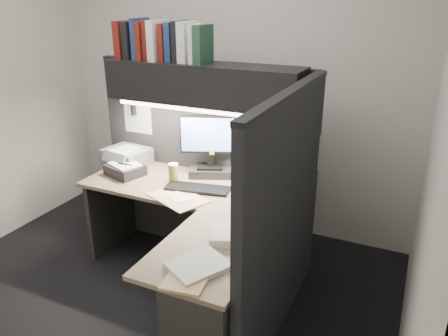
{
  "coord_description": "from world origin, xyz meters",
  "views": [
    {
      "loc": [
        1.66,
        -2.16,
        2.11
      ],
      "look_at": [
        0.42,
        0.51,
        0.95
      ],
      "focal_mm": 35.0,
      "sensor_mm": 36.0,
      "label": 1
    }
  ],
  "objects": [
    {
      "name": "monitor",
      "position": [
        0.15,
        0.82,
        0.93
      ],
      "size": [
        0.45,
        0.32,
        0.51
      ],
      "rotation": [
        0.0,
        0.0,
        0.39
      ],
      "color": "black",
      "rests_on": "desk"
    },
    {
      "name": "partition_right",
      "position": [
        0.98,
        0.18,
        0.8
      ],
      "size": [
        0.06,
        1.5,
        1.6
      ],
      "primitive_type": "cube",
      "color": "black",
      "rests_on": "floor"
    },
    {
      "name": "binder_row",
      "position": [
        -0.2,
        0.75,
        1.79
      ],
      "size": [
        0.76,
        0.25,
        0.31
      ],
      "color": "maroon",
      "rests_on": "overhead_shelf"
    },
    {
      "name": "overhead_shelf",
      "position": [
        0.12,
        0.75,
        1.5
      ],
      "size": [
        1.55,
        0.34,
        0.3
      ],
      "primitive_type": "cube",
      "color": "black",
      "rests_on": "partition_back"
    },
    {
      "name": "printer",
      "position": [
        -0.63,
        0.74,
        0.8
      ],
      "size": [
        0.4,
        0.36,
        0.14
      ],
      "primitive_type": "cube",
      "rotation": [
        0.0,
        0.0,
        -0.15
      ],
      "color": "gray",
      "rests_on": "desk"
    },
    {
      "name": "notebook_stack",
      "position": [
        -0.5,
        0.53,
        0.77
      ],
      "size": [
        0.34,
        0.31,
        0.09
      ],
      "primitive_type": "cube",
      "rotation": [
        0.0,
        0.0,
        -0.28
      ],
      "color": "black",
      "rests_on": "desk"
    },
    {
      "name": "telephone",
      "position": [
        0.64,
        0.75,
        0.77
      ],
      "size": [
        0.29,
        0.3,
        0.09
      ],
      "primitive_type": "cube",
      "rotation": [
        0.0,
        0.0,
        -0.52
      ],
      "color": "#B4AD8A",
      "rests_on": "desk"
    },
    {
      "name": "partition_back",
      "position": [
        0.03,
        0.93,
        0.8
      ],
      "size": [
        1.9,
        0.06,
        1.6
      ],
      "primitive_type": "cube",
      "color": "black",
      "rests_on": "floor"
    },
    {
      "name": "paper_stack_a",
      "position": [
        0.73,
        -0.04,
        0.76
      ],
      "size": [
        0.34,
        0.31,
        0.05
      ],
      "primitive_type": "cube",
      "rotation": [
        0.0,
        0.0,
        0.38
      ],
      "color": "white",
      "rests_on": "desk"
    },
    {
      "name": "task_light_tube",
      "position": [
        0.12,
        0.61,
        1.33
      ],
      "size": [
        1.32,
        0.04,
        0.04
      ],
      "primitive_type": "cylinder",
      "rotation": [
        0.0,
        1.57,
        0.0
      ],
      "color": "white",
      "rests_on": "overhead_shelf"
    },
    {
      "name": "pinned_papers",
      "position": [
        0.42,
        0.56,
        1.05
      ],
      "size": [
        1.76,
        1.31,
        0.51
      ],
      "color": "white",
      "rests_on": "partition_back"
    },
    {
      "name": "wall_back",
      "position": [
        0.0,
        1.5,
        1.35
      ],
      "size": [
        3.5,
        0.04,
        2.7
      ],
      "primitive_type": "cube",
      "color": "white",
      "rests_on": "floor"
    },
    {
      "name": "open_folder",
      "position": [
        0.13,
        0.32,
        0.73
      ],
      "size": [
        0.5,
        0.42,
        0.01
      ],
      "primitive_type": "cube",
      "rotation": [
        0.0,
        0.0,
        -0.41
      ],
      "color": "#DFB97D",
      "rests_on": "desk"
    },
    {
      "name": "coffee_cup",
      "position": [
        -0.06,
        0.57,
        0.8
      ],
      "size": [
        0.1,
        0.1,
        0.14
      ],
      "primitive_type": "cylinder",
      "rotation": [
        0.0,
        0.0,
        -0.32
      ],
      "color": "#C7BC4F",
      "rests_on": "desk"
    },
    {
      "name": "manila_stack",
      "position": [
        0.68,
        -0.5,
        0.74
      ],
      "size": [
        0.26,
        0.31,
        0.02
      ],
      "primitive_type": "cube",
      "rotation": [
        0.0,
        0.0,
        0.14
      ],
      "color": "#DFB97D",
      "rests_on": "desk"
    },
    {
      "name": "keyboard",
      "position": [
        0.19,
        0.51,
        0.74
      ],
      "size": [
        0.52,
        0.25,
        0.02
      ],
      "primitive_type": "cube",
      "rotation": [
        0.0,
        0.0,
        0.19
      ],
      "color": "black",
      "rests_on": "desk"
    },
    {
      "name": "paper_stack_b",
      "position": [
        0.69,
        -0.4,
        0.75
      ],
      "size": [
        0.36,
        0.38,
        0.03
      ],
      "primitive_type": "cube",
      "rotation": [
        0.0,
        0.0,
        -0.5
      ],
      "color": "white",
      "rests_on": "desk"
    },
    {
      "name": "floor",
      "position": [
        0.0,
        0.0,
        0.0
      ],
      "size": [
        3.5,
        3.5,
        0.0
      ],
      "primitive_type": "plane",
      "color": "black",
      "rests_on": "ground"
    },
    {
      "name": "mouse",
      "position": [
        0.66,
        0.47,
        0.75
      ],
      "size": [
        0.09,
        0.11,
        0.04
      ],
      "primitive_type": "ellipsoid",
      "rotation": [
        0.0,
        0.0,
        -0.25
      ],
      "color": "black",
      "rests_on": "mousepad"
    },
    {
      "name": "wall_right",
      "position": [
        1.75,
        0.0,
        1.35
      ],
      "size": [
        0.04,
        3.0,
        2.7
      ],
      "primitive_type": "cube",
      "color": "white",
      "rests_on": "floor"
    },
    {
      "name": "mousepad",
      "position": [
        0.67,
        0.48,
        0.73
      ],
      "size": [
        0.27,
        0.25,
        0.0
      ],
      "primitive_type": "cube",
      "rotation": [
        0.0,
        0.0,
        -0.14
      ],
      "color": "navy",
      "rests_on": "desk"
    },
    {
      "name": "desk",
      "position": [
        0.43,
        -0.0,
        0.44
      ],
      "size": [
        1.7,
        1.53,
        0.73
      ],
      "color": "#7D664F",
      "rests_on": "floor"
    }
  ]
}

